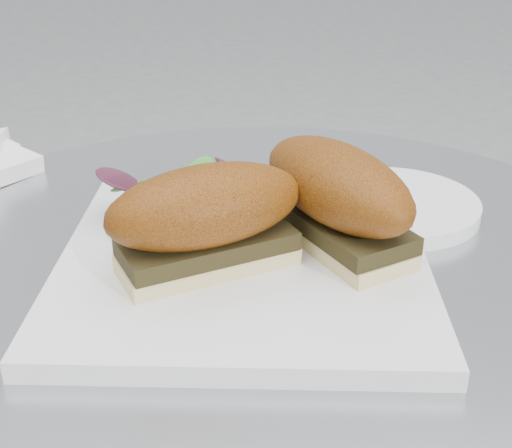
{
  "coord_description": "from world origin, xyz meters",
  "views": [
    {
      "loc": [
        -0.06,
        -0.49,
        1.01
      ],
      "look_at": [
        -0.01,
        0.01,
        0.77
      ],
      "focal_mm": 50.0,
      "sensor_mm": 36.0,
      "label": 1
    }
  ],
  "objects_px": {
    "plate": "(243,263)",
    "saucer": "(393,205)",
    "sandwich_left": "(207,217)",
    "sandwich_right": "(336,194)"
  },
  "relations": [
    {
      "from": "sandwich_left",
      "to": "plate",
      "type": "bearing_deg",
      "value": 11.42
    },
    {
      "from": "plate",
      "to": "saucer",
      "type": "distance_m",
      "value": 0.18
    },
    {
      "from": "plate",
      "to": "sandwich_right",
      "type": "relative_size",
      "value": 1.57
    },
    {
      "from": "sandwich_right",
      "to": "sandwich_left",
      "type": "bearing_deg",
      "value": -96.85
    },
    {
      "from": "saucer",
      "to": "plate",
      "type": "bearing_deg",
      "value": -147.63
    },
    {
      "from": "saucer",
      "to": "sandwich_left",
      "type": "bearing_deg",
      "value": -147.86
    },
    {
      "from": "plate",
      "to": "sandwich_left",
      "type": "xyz_separation_m",
      "value": [
        -0.03,
        -0.02,
        0.05
      ]
    },
    {
      "from": "plate",
      "to": "sandwich_left",
      "type": "distance_m",
      "value": 0.06
    },
    {
      "from": "sandwich_left",
      "to": "sandwich_right",
      "type": "height_order",
      "value": "same"
    },
    {
      "from": "saucer",
      "to": "sandwich_right",
      "type": "bearing_deg",
      "value": -132.33
    }
  ]
}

